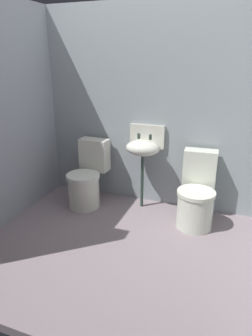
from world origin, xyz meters
name	(u,v)px	position (x,y,z in m)	size (l,w,h in m)	color
ground_plane	(117,245)	(0.00, 0.00, -0.04)	(3.00, 2.41, 0.08)	gray
wall_back	(150,109)	(0.00, 1.06, 1.16)	(3.00, 0.10, 2.32)	#909BA0
wall_left	(1,116)	(-1.35, 0.10, 1.16)	(0.10, 2.21, 2.32)	#9196A2
toilet_left	(87,179)	(-0.67, 0.65, 0.32)	(0.42, 0.61, 0.78)	silver
toilet_right	(196,196)	(0.66, 0.65, 0.32)	(0.43, 0.61, 0.78)	silver
sink	(143,147)	(-0.01, 0.84, 0.75)	(0.42, 0.34, 0.99)	#2E4036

